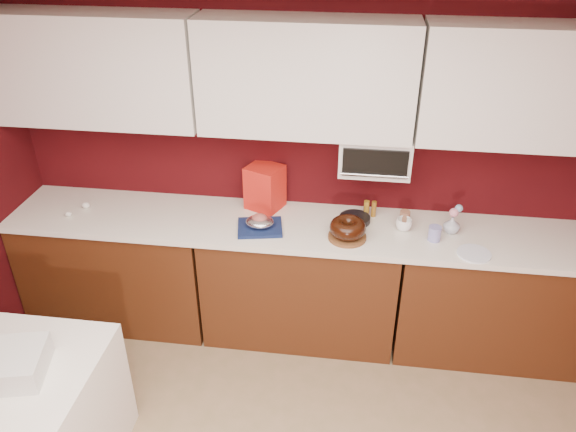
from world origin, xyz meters
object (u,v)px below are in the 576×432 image
(dining_table, at_px, (13,418))
(coffee_mug, at_px, (404,223))
(pandoro_box, at_px, (265,187))
(blue_jar, at_px, (435,233))
(bundt_cake, at_px, (348,228))
(foil_ham_nest, at_px, (260,222))
(flower_vase, at_px, (452,224))
(toaster_oven, at_px, (375,153))
(newspaper_stack, at_px, (6,365))

(dining_table, distance_m, coffee_mug, 2.55)
(pandoro_box, distance_m, blue_jar, 1.18)
(bundt_cake, bearing_deg, pandoro_box, 150.11)
(pandoro_box, bearing_deg, blue_jar, 8.76)
(foil_ham_nest, distance_m, coffee_mug, 0.94)
(dining_table, relative_size, foil_ham_nest, 5.42)
(bundt_cake, relative_size, blue_jar, 2.40)
(dining_table, distance_m, foil_ham_nest, 1.79)
(dining_table, distance_m, flower_vase, 2.81)
(toaster_oven, distance_m, flower_vase, 0.68)
(bundt_cake, xyz_separation_m, flower_vase, (0.67, 0.17, -0.02))
(coffee_mug, relative_size, flower_vase, 0.79)
(flower_vase, bearing_deg, blue_jar, -136.90)
(flower_vase, bearing_deg, toaster_oven, 166.53)
(coffee_mug, xyz_separation_m, blue_jar, (0.19, -0.10, -0.00))
(coffee_mug, relative_size, newspaper_stack, 0.27)
(dining_table, bearing_deg, newspaper_stack, -18.92)
(foil_ham_nest, distance_m, flower_vase, 1.24)
(foil_ham_nest, distance_m, pandoro_box, 0.32)
(bundt_cake, height_order, foil_ham_nest, bundt_cake)
(pandoro_box, distance_m, coffee_mug, 0.97)
(coffee_mug, bearing_deg, pandoro_box, 168.94)
(toaster_oven, xyz_separation_m, dining_table, (-1.85, -1.50, -1.00))
(dining_table, height_order, foil_ham_nest, foil_ham_nest)
(toaster_oven, xyz_separation_m, newspaper_stack, (-1.75, -1.54, -0.56))
(blue_jar, bearing_deg, newspaper_stack, -148.91)
(toaster_oven, distance_m, pandoro_box, 0.80)
(dining_table, height_order, flower_vase, flower_vase)
(dining_table, relative_size, pandoro_box, 3.25)
(newspaper_stack, bearing_deg, dining_table, 161.08)
(dining_table, distance_m, bundt_cake, 2.18)
(foil_ham_nest, xyz_separation_m, newspaper_stack, (-1.04, -1.28, -0.14))
(dining_table, xyz_separation_m, coffee_mug, (2.07, 1.37, 0.58))
(bundt_cake, xyz_separation_m, foil_ham_nest, (-0.57, 0.04, -0.03))
(bundt_cake, distance_m, blue_jar, 0.55)
(dining_table, xyz_separation_m, flower_vase, (2.37, 1.38, 0.59))
(pandoro_box, bearing_deg, newspaper_stack, -100.13)
(flower_vase, bearing_deg, bundt_cake, -166.05)
(dining_table, bearing_deg, pandoro_box, 54.18)
(bundt_cake, bearing_deg, coffee_mug, 23.00)
(bundt_cake, distance_m, pandoro_box, 0.68)
(dining_table, xyz_separation_m, foil_ham_nest, (1.14, 1.25, 0.58))
(newspaper_stack, bearing_deg, coffee_mug, 35.36)
(coffee_mug, distance_m, newspaper_stack, 2.42)
(dining_table, relative_size, blue_jar, 10.37)
(blue_jar, xyz_separation_m, flower_vase, (0.12, 0.11, 0.02))
(foil_ham_nest, distance_m, newspaper_stack, 1.66)
(blue_jar, height_order, flower_vase, flower_vase)
(foil_ham_nest, relative_size, flower_vase, 1.44)
(newspaper_stack, bearing_deg, foil_ham_nest, 51.00)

